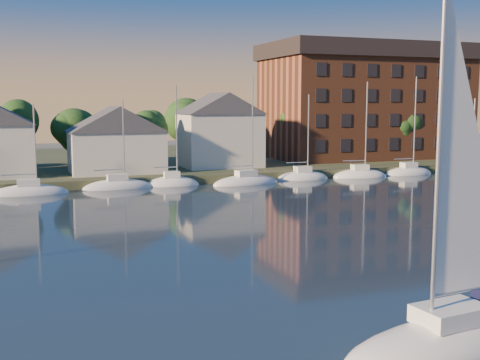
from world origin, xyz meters
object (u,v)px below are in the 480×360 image
clubhouse_east (219,129)px  condo_block (365,101)px  clubhouse_centre (116,139)px  hero_sailboat (453,330)px

clubhouse_east → condo_block: 26.94m
clubhouse_centre → clubhouse_east: bearing=8.1°
clubhouse_east → condo_block: (26.00, 5.95, 3.79)m
clubhouse_centre → condo_block: size_ratio=0.37×
hero_sailboat → clubhouse_east: bearing=-105.5°
clubhouse_centre → clubhouse_east: size_ratio=1.10×
clubhouse_centre → condo_block: bearing=11.2°
clubhouse_centre → hero_sailboat: bearing=-85.3°
clubhouse_east → hero_sailboat: (-9.46, -57.68, -5.37)m
clubhouse_east → hero_sailboat: 58.69m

